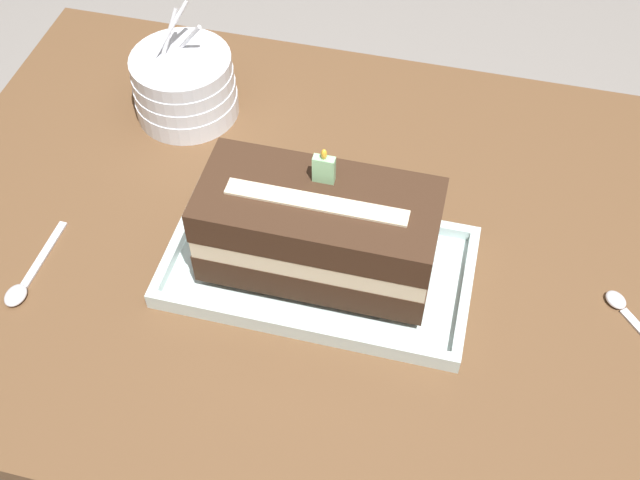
{
  "coord_description": "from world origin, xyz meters",
  "views": [
    {
      "loc": [
        0.15,
        -0.61,
        1.54
      ],
      "look_at": [
        0.0,
        -0.03,
        0.79
      ],
      "focal_mm": 43.47,
      "sensor_mm": 36.0,
      "label": 1
    }
  ],
  "objects_px": {
    "serving_spoon_near_tray": "(23,285)",
    "serving_spoon_by_bowls": "(626,312)",
    "birthday_cake": "(318,230)",
    "foil_tray": "(319,269)",
    "bowl_stack": "(184,85)"
  },
  "relations": [
    {
      "from": "serving_spoon_near_tray",
      "to": "serving_spoon_by_bowls",
      "type": "height_order",
      "value": "serving_spoon_near_tray"
    },
    {
      "from": "serving_spoon_by_bowls",
      "to": "birthday_cake",
      "type": "bearing_deg",
      "value": -175.76
    },
    {
      "from": "foil_tray",
      "to": "bowl_stack",
      "type": "bearing_deg",
      "value": 136.78
    },
    {
      "from": "bowl_stack",
      "to": "serving_spoon_by_bowls",
      "type": "xyz_separation_m",
      "value": [
        0.63,
        -0.22,
        -0.04
      ]
    },
    {
      "from": "foil_tray",
      "to": "serving_spoon_near_tray",
      "type": "relative_size",
      "value": 2.68
    },
    {
      "from": "birthday_cake",
      "to": "serving_spoon_near_tray",
      "type": "height_order",
      "value": "birthday_cake"
    },
    {
      "from": "birthday_cake",
      "to": "foil_tray",
      "type": "bearing_deg",
      "value": -90.0
    },
    {
      "from": "foil_tray",
      "to": "serving_spoon_near_tray",
      "type": "height_order",
      "value": "foil_tray"
    },
    {
      "from": "foil_tray",
      "to": "serving_spoon_near_tray",
      "type": "distance_m",
      "value": 0.36
    },
    {
      "from": "foil_tray",
      "to": "serving_spoon_near_tray",
      "type": "xyz_separation_m",
      "value": [
        -0.35,
        -0.11,
        -0.0
      ]
    },
    {
      "from": "serving_spoon_near_tray",
      "to": "serving_spoon_by_bowls",
      "type": "distance_m",
      "value": 0.73
    },
    {
      "from": "foil_tray",
      "to": "serving_spoon_by_bowls",
      "type": "relative_size",
      "value": 3.66
    },
    {
      "from": "foil_tray",
      "to": "bowl_stack",
      "type": "relative_size",
      "value": 2.3
    },
    {
      "from": "bowl_stack",
      "to": "serving_spoon_near_tray",
      "type": "distance_m",
      "value": 0.37
    },
    {
      "from": "bowl_stack",
      "to": "serving_spoon_by_bowls",
      "type": "distance_m",
      "value": 0.67
    }
  ]
}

